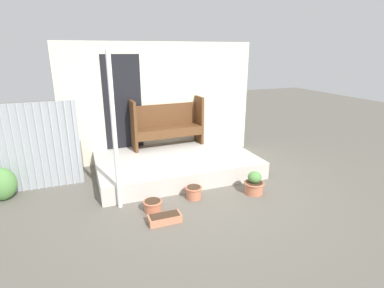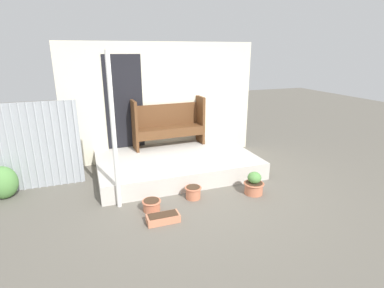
# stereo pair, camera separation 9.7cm
# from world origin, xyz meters

# --- Properties ---
(ground_plane) EXTENTS (24.00, 24.00, 0.00)m
(ground_plane) POSITION_xyz_m (0.00, 0.00, 0.00)
(ground_plane) COLOR #666056
(porch_slab) EXTENTS (3.16, 1.98, 0.34)m
(porch_slab) POSITION_xyz_m (-0.06, 0.99, 0.17)
(porch_slab) COLOR beige
(porch_slab) RESTS_ON ground_plane
(house_wall) EXTENTS (4.36, 0.08, 2.60)m
(house_wall) POSITION_xyz_m (-0.10, 2.00, 1.30)
(house_wall) COLOR beige
(house_wall) RESTS_ON ground_plane
(support_post) EXTENTS (0.07, 0.07, 2.43)m
(support_post) POSITION_xyz_m (-1.36, -0.07, 1.22)
(support_post) COLOR white
(support_post) RESTS_ON ground_plane
(bench) EXTENTS (1.61, 0.47, 1.08)m
(bench) POSITION_xyz_m (-0.00, 1.76, 0.88)
(bench) COLOR brown
(bench) RESTS_ON porch_slab
(flower_pot_left) EXTENTS (0.31, 0.31, 0.18)m
(flower_pot_left) POSITION_xyz_m (-0.90, -0.38, 0.10)
(flower_pot_left) COLOR #C67251
(flower_pot_left) RESTS_ON ground_plane
(flower_pot_middle) EXTENTS (0.29, 0.29, 0.21)m
(flower_pot_middle) POSITION_xyz_m (-0.14, -0.22, 0.12)
(flower_pot_middle) COLOR #C67251
(flower_pot_middle) RESTS_ON ground_plane
(flower_pot_right) EXTENTS (0.36, 0.36, 0.41)m
(flower_pot_right) POSITION_xyz_m (0.92, -0.42, 0.18)
(flower_pot_right) COLOR #C67251
(flower_pot_right) RESTS_ON ground_plane
(planter_box_rect) EXTENTS (0.48, 0.21, 0.12)m
(planter_box_rect) POSITION_xyz_m (-0.81, -0.76, 0.06)
(planter_box_rect) COLOR tan
(planter_box_rect) RESTS_ON ground_plane
(shrub_by_fence) EXTENTS (0.47, 0.43, 0.57)m
(shrub_by_fence) POSITION_xyz_m (-3.17, 0.89, 0.28)
(shrub_by_fence) COLOR #599347
(shrub_by_fence) RESTS_ON ground_plane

